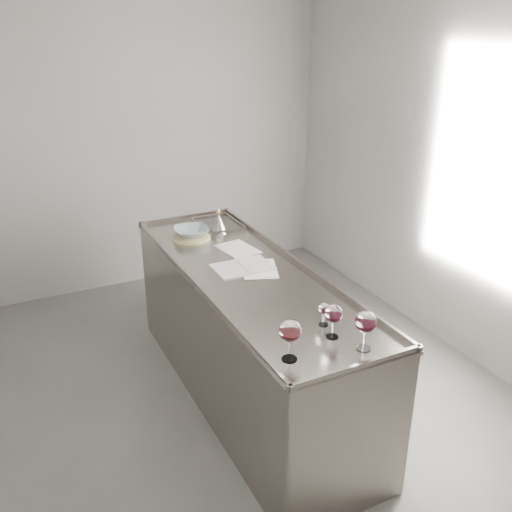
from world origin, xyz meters
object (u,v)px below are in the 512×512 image
wine_glass_left (290,332)px  wine_funnel (219,224)px  wine_glass_right (334,314)px  notebook (243,267)px  counter (249,337)px  wine_glass_middle (366,323)px  ceramic_bowl (191,232)px  wine_glass_small (324,310)px

wine_glass_left → wine_funnel: size_ratio=1.04×
wine_glass_right → notebook: 1.00m
counter → wine_glass_right: wine_glass_right is taller
wine_glass_middle → wine_glass_right: bearing=114.8°
wine_glass_middle → notebook: wine_glass_middle is taller
wine_glass_middle → notebook: 1.17m
wine_glass_left → ceramic_bowl: size_ratio=0.86×
counter → wine_glass_left: bearing=-104.2°
wine_glass_left → notebook: size_ratio=0.57×
counter → notebook: size_ratio=6.41×
wine_glass_middle → wine_glass_left: bearing=167.5°
counter → wine_glass_small: size_ratio=18.62×
wine_glass_middle → wine_glass_right: size_ratio=1.14×
wine_glass_small → notebook: size_ratio=0.34×
notebook → wine_glass_left: bearing=-103.3°
wine_glass_middle → notebook: (-0.12, 1.16, -0.14)m
wine_glass_middle → wine_glass_right: wine_glass_middle is taller
notebook → ceramic_bowl: bearing=100.0°
wine_glass_left → wine_funnel: (0.37, 1.76, -0.09)m
notebook → wine_funnel: wine_funnel is taller
wine_glass_small → counter: bearing=96.0°
counter → ceramic_bowl: size_ratio=9.63×
notebook → wine_funnel: 0.70m
wine_glass_right → ceramic_bowl: (-0.16, 1.65, -0.08)m
wine_glass_right → counter: bearing=93.5°
wine_glass_right → wine_funnel: (0.07, 1.68, -0.07)m
notebook → ceramic_bowl: size_ratio=1.50×
wine_glass_left → wine_glass_right: bearing=15.2°
wine_funnel → wine_glass_left: bearing=-102.0°
wine_glass_small → notebook: bearing=94.6°
wine_glass_left → notebook: 1.11m
wine_glass_middle → wine_glass_small: 0.30m
wine_glass_left → wine_glass_small: 0.39m
wine_glass_left → wine_funnel: wine_glass_left is taller
wine_glass_left → ceramic_bowl: wine_glass_left is taller
wine_glass_middle → wine_glass_small: bearing=99.8°
counter → wine_glass_left: wine_glass_left is taller
counter → wine_glass_right: 1.07m
notebook → wine_funnel: size_ratio=1.82×
ceramic_bowl → wine_funnel: 0.23m
wine_glass_middle → ceramic_bowl: wine_glass_middle is taller
wine_glass_left → wine_glass_middle: bearing=-12.5°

